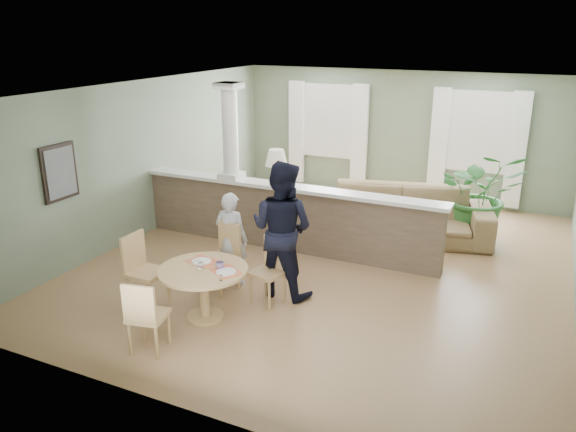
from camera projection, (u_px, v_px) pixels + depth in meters
The scene contains 12 objects.
ground at pixel (331, 262), 8.93m from camera, with size 8.00×8.00×0.00m, color #A58357.
room_shell at pixel (346, 142), 8.90m from camera, with size 7.02×8.02×2.71m.
pony_wall at pixel (280, 208), 9.27m from camera, with size 5.32×0.38×2.70m.
sofa at pixel (401, 214), 9.80m from camera, with size 3.05×1.19×0.89m, color olive.
houseplant at pixel (480, 194), 9.77m from camera, with size 1.41×1.22×1.56m, color #29682C.
dining_table at pixel (204, 279), 7.05m from camera, with size 1.13×1.13×0.78m.
chair_far_boy at pixel (224, 253), 7.89m from camera, with size 0.53×0.53×0.96m.
chair_far_man at pixel (271, 267), 7.53m from camera, with size 0.48×0.48×0.89m.
chair_near at pixel (145, 314), 6.29m from camera, with size 0.48×0.48×0.90m.
chair_side at pixel (142, 267), 7.38m from camera, with size 0.46×0.46×1.00m.
child_person at pixel (231, 239), 7.99m from camera, with size 0.50×0.33×1.37m, color #A6A6AB.
man_person at pixel (282, 229), 7.59m from camera, with size 0.92×0.72×1.90m, color black.
Camera 1 is at (2.87, -7.73, 3.56)m, focal length 35.00 mm.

